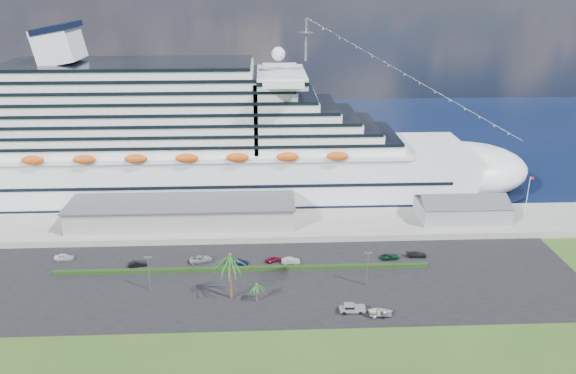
{
  "coord_description": "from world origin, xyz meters",
  "views": [
    {
      "loc": [
        -2.46,
        -100.93,
        65.24
      ],
      "look_at": [
        3.31,
        30.0,
        15.69
      ],
      "focal_mm": 35.0,
      "sensor_mm": 36.0,
      "label": 1
    }
  ],
  "objects_px": {
    "cruise_ship": "(202,146)",
    "boat_trailer": "(381,312)",
    "pickup_truck": "(352,308)",
    "parked_car_3": "(239,262)"
  },
  "relations": [
    {
      "from": "boat_trailer",
      "to": "pickup_truck",
      "type": "bearing_deg",
      "value": 162.61
    },
    {
      "from": "cruise_ship",
      "to": "pickup_truck",
      "type": "relative_size",
      "value": 35.59
    },
    {
      "from": "parked_car_3",
      "to": "pickup_truck",
      "type": "height_order",
      "value": "pickup_truck"
    },
    {
      "from": "pickup_truck",
      "to": "boat_trailer",
      "type": "bearing_deg",
      "value": -17.39
    },
    {
      "from": "cruise_ship",
      "to": "boat_trailer",
      "type": "height_order",
      "value": "cruise_ship"
    },
    {
      "from": "parked_car_3",
      "to": "boat_trailer",
      "type": "distance_m",
      "value": 37.76
    },
    {
      "from": "cruise_ship",
      "to": "boat_trailer",
      "type": "relative_size",
      "value": 33.29
    },
    {
      "from": "cruise_ship",
      "to": "parked_car_3",
      "type": "xyz_separation_m",
      "value": [
        12.57,
        -44.85,
        -15.94
      ]
    },
    {
      "from": "cruise_ship",
      "to": "boat_trailer",
      "type": "xyz_separation_m",
      "value": [
        42.16,
        -68.31,
        -15.48
      ]
    },
    {
      "from": "cruise_ship",
      "to": "parked_car_3",
      "type": "bearing_deg",
      "value": -74.34
    }
  ]
}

